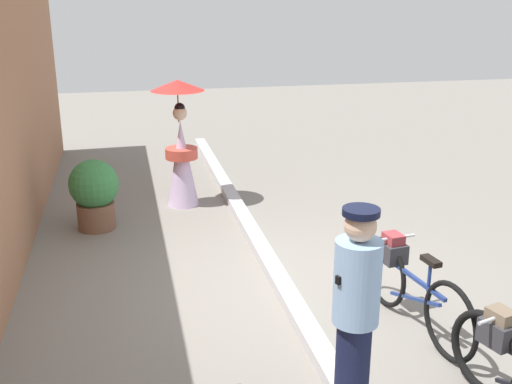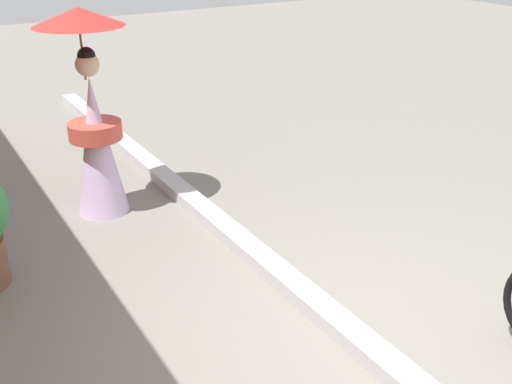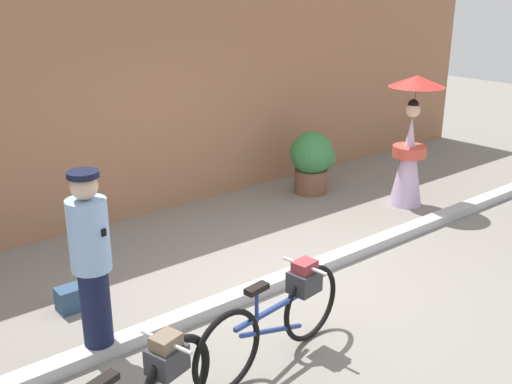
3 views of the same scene
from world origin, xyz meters
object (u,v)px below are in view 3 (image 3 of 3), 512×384
Objects in this scene: person_with_parasol at (410,142)px; potted_plant_by_door at (313,160)px; person_officer at (91,261)px; bicycle_far_side at (279,314)px; backpack_on_pavement at (72,298)px.

person_with_parasol reaches higher than potted_plant_by_door.
person_officer is at bearing -156.34° from potted_plant_by_door.
potted_plant_by_door reaches higher than bicycle_far_side.
bicycle_far_side is 4.49m from person_with_parasol.
person_officer is 0.90× the size of person_with_parasol.
potted_plant_by_door is (-0.74, 1.26, -0.43)m from person_with_parasol.
person_officer reaches higher than potted_plant_by_door.
bicycle_far_side is at bearing -60.97° from backpack_on_pavement.
bicycle_far_side is 1.83× the size of potted_plant_by_door.
potted_plant_by_door is at bearing 23.66° from person_officer.
person_officer is 5.86× the size of backpack_on_pavement.
person_with_parasol is (4.08, 1.79, 0.52)m from bicycle_far_side.
backpack_on_pavement is (-1.08, 1.95, -0.31)m from bicycle_far_side.
bicycle_far_side is 6.11× the size of backpack_on_pavement.
backpack_on_pavement is at bearing -166.06° from potted_plant_by_door.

